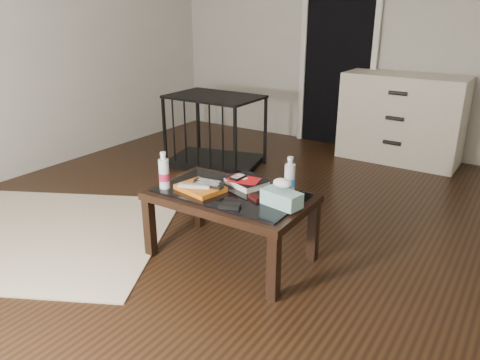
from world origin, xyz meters
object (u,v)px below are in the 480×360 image
object	(u,v)px
dresser	(401,118)
water_bottle_right	(290,175)
coffee_table	(231,201)
tissue_box	(282,198)
pet_crate	(215,142)
water_bottle_left	(164,170)
textbook	(247,182)

from	to	relation	value
dresser	water_bottle_right	world-z (taller)	dresser
coffee_table	tissue_box	size ratio (longest dim) A/B	4.35
pet_crate	coffee_table	bearing A→B (deg)	-65.63
pet_crate	water_bottle_right	world-z (taller)	pet_crate
dresser	pet_crate	world-z (taller)	dresser
dresser	water_bottle_left	world-z (taller)	dresser
tissue_box	textbook	bearing A→B (deg)	164.34
coffee_table	water_bottle_left	distance (m)	0.46
pet_crate	water_bottle_left	world-z (taller)	pet_crate
pet_crate	water_bottle_left	size ratio (longest dim) A/B	4.29
water_bottle_left	water_bottle_right	distance (m)	0.79
dresser	water_bottle_left	xyz separation A→B (m)	(-0.73, -2.84, 0.13)
water_bottle_right	tissue_box	distance (m)	0.21
dresser	coffee_table	bearing A→B (deg)	-96.22
coffee_table	dresser	bearing A→B (deg)	82.68
water_bottle_right	tissue_box	world-z (taller)	water_bottle_right
water_bottle_right	textbook	bearing A→B (deg)	-175.91
water_bottle_right	tissue_box	bearing A→B (deg)	-75.89
textbook	water_bottle_right	size ratio (longest dim) A/B	1.05
water_bottle_left	tissue_box	distance (m)	0.78
water_bottle_right	coffee_table	bearing A→B (deg)	-151.46
pet_crate	tissue_box	world-z (taller)	pet_crate
textbook	tissue_box	distance (m)	0.38
coffee_table	textbook	bearing A→B (deg)	81.33
textbook	water_bottle_left	bearing A→B (deg)	-122.32
dresser	tissue_box	distance (m)	2.68
dresser	water_bottle_left	size ratio (longest dim) A/B	5.08
water_bottle_left	water_bottle_right	xyz separation A→B (m)	(0.71, 0.34, 0.00)
coffee_table	water_bottle_left	bearing A→B (deg)	-156.57
water_bottle_left	tissue_box	size ratio (longest dim) A/B	1.03
water_bottle_left	tissue_box	world-z (taller)	water_bottle_left
dresser	tissue_box	world-z (taller)	dresser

